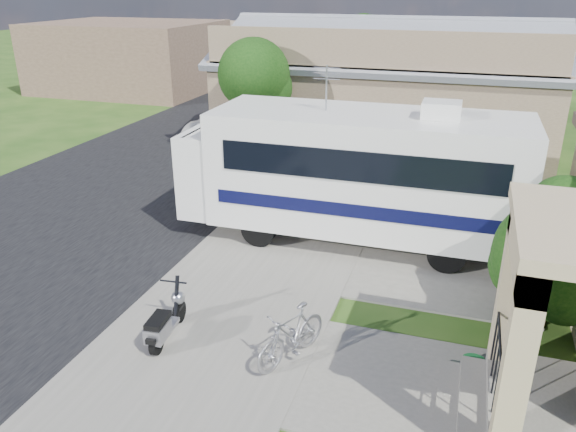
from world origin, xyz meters
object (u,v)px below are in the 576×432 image
(garden_hose, at_px, (473,366))
(pickup_truck, at_px, (236,123))
(van, at_px, (282,90))
(motorhome, at_px, (354,170))
(shrub, at_px, (559,252))
(scooter, at_px, (165,322))
(bicycle, at_px, (292,338))

(garden_hose, bearing_deg, pickup_truck, 127.50)
(van, xyz_separation_m, garden_hose, (10.17, -19.94, -0.83))
(motorhome, distance_m, pickup_truck, 10.37)
(shrub, relative_size, garden_hose, 7.24)
(scooter, height_order, pickup_truck, pickup_truck)
(bicycle, xyz_separation_m, garden_hose, (3.05, 0.72, -0.41))
(pickup_truck, bearing_deg, motorhome, 127.30)
(scooter, distance_m, garden_hose, 5.52)
(bicycle, bearing_deg, motorhome, 115.33)
(motorhome, bearing_deg, garden_hose, -56.53)
(garden_hose, bearing_deg, motorhome, 123.82)
(shrub, distance_m, scooter, 7.43)
(shrub, bearing_deg, van, 122.62)
(scooter, xyz_separation_m, van, (-4.73, 20.83, 0.48))
(motorhome, bearing_deg, shrub, -31.48)
(scooter, distance_m, van, 21.37)
(shrub, relative_size, pickup_truck, 0.53)
(motorhome, height_order, scooter, motorhome)
(scooter, relative_size, van, 0.24)
(motorhome, height_order, van, motorhome)
(motorhome, xyz_separation_m, shrub, (4.46, -2.69, -0.31))
(motorhome, relative_size, van, 1.33)
(van, distance_m, garden_hose, 22.40)
(motorhome, distance_m, scooter, 6.20)
(bicycle, relative_size, pickup_truck, 0.29)
(shrub, height_order, garden_hose, shrub)
(shrub, height_order, scooter, shrub)
(motorhome, distance_m, van, 16.81)
(bicycle, xyz_separation_m, van, (-7.11, 20.66, 0.43))
(shrub, relative_size, scooter, 2.02)
(scooter, height_order, garden_hose, scooter)
(motorhome, relative_size, scooter, 5.62)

